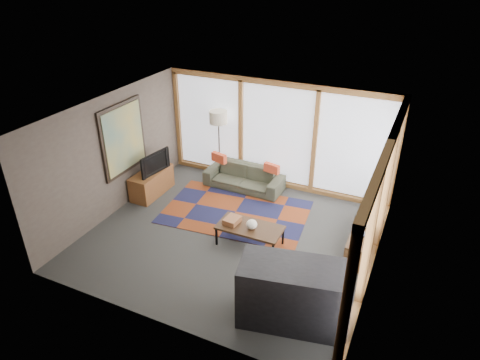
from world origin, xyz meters
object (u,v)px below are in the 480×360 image
at_px(floor_lamp, 219,145).
at_px(tv_console, 152,183).
at_px(coffee_table, 250,236).
at_px(television, 153,162).
at_px(sofa, 244,177).
at_px(bar_counter, 294,294).
at_px(bookshelf, 364,232).

height_order(floor_lamp, tv_console, floor_lamp).
xyz_separation_m(coffee_table, television, (-2.82, 0.88, 0.62)).
relative_size(sofa, bar_counter, 1.15).
height_order(sofa, television, television).
height_order(sofa, tv_console, tv_console).
xyz_separation_m(tv_console, bar_counter, (4.27, -2.36, 0.23)).
relative_size(floor_lamp, tv_console, 1.51).
distance_m(coffee_table, television, 3.02).
bearing_deg(tv_console, sofa, 32.41).
distance_m(coffee_table, tv_console, 3.02).
bearing_deg(tv_console, bar_counter, -28.95).
distance_m(sofa, coffee_table, 2.29).
bearing_deg(coffee_table, bookshelf, 26.52).
xyz_separation_m(floor_lamp, bar_counter, (3.22, -3.81, -0.35)).
relative_size(sofa, coffee_table, 1.51).
distance_m(sofa, tv_console, 2.19).
bearing_deg(sofa, bookshelf, -18.04).
bearing_deg(bookshelf, floor_lamp, 161.12).
bearing_deg(floor_lamp, sofa, -18.66).
distance_m(floor_lamp, bookshelf, 4.11).
bearing_deg(floor_lamp, bar_counter, -49.74).
bearing_deg(floor_lamp, coffee_table, -51.36).
bearing_deg(television, sofa, -47.95).
distance_m(television, bar_counter, 4.84).
height_order(floor_lamp, coffee_table, floor_lamp).
xyz_separation_m(sofa, floor_lamp, (-0.80, 0.27, 0.60)).
height_order(floor_lamp, bookshelf, floor_lamp).
relative_size(bookshelf, tv_console, 1.71).
bearing_deg(coffee_table, tv_console, 163.36).
bearing_deg(bookshelf, bar_counter, -103.87).
distance_m(tv_console, television, 0.55).
height_order(coffee_table, bookshelf, bookshelf).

